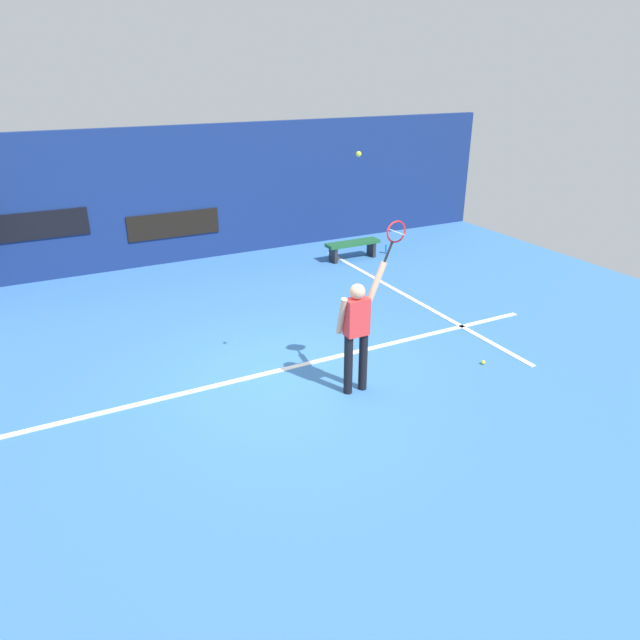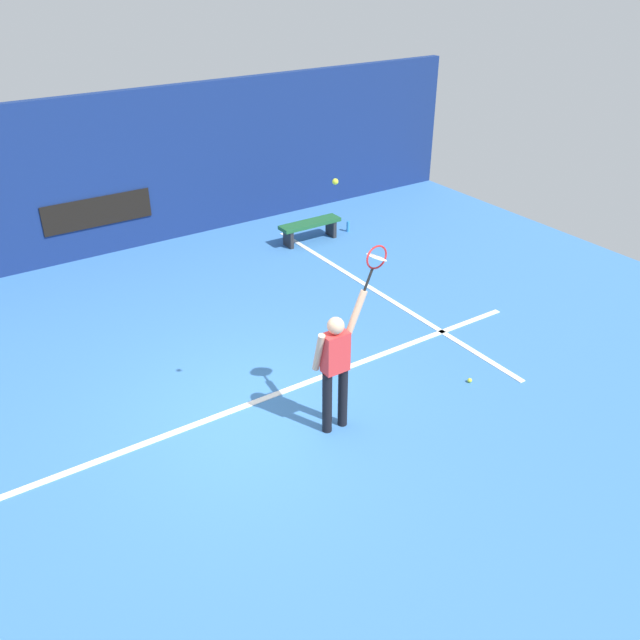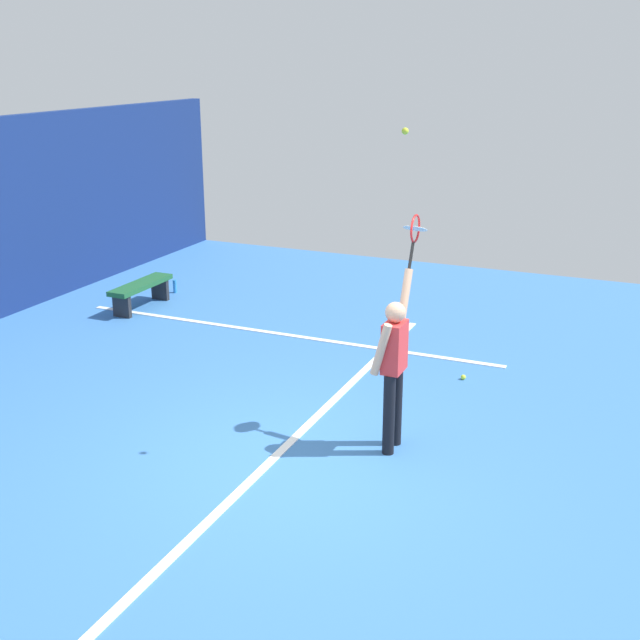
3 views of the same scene
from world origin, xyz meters
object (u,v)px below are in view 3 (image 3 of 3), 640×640
object	(u,v)px
tennis_player	(394,363)
water_bottle	(175,286)
tennis_ball	(405,131)
spare_ball	(463,377)
tennis_racket	(415,232)
court_bench	(141,289)

from	to	relation	value
tennis_player	water_bottle	world-z (taller)	tennis_player
tennis_player	water_bottle	bearing A→B (deg)	52.87
tennis_ball	spare_ball	world-z (taller)	tennis_ball
water_bottle	spare_ball	world-z (taller)	water_bottle
tennis_player	tennis_racket	xyz separation A→B (m)	(0.58, -0.00, 1.31)
court_bench	water_bottle	distance (m)	1.04
tennis_racket	court_bench	xyz separation A→B (m)	(2.65, 5.60, -1.98)
tennis_player	court_bench	world-z (taller)	tennis_player
tennis_player	court_bench	xyz separation A→B (m)	(3.22, 5.60, -0.67)
tennis_racket	tennis_ball	size ratio (longest dim) A/B	9.15
tennis_racket	spare_ball	xyz separation A→B (m)	(1.69, -0.24, -2.29)
spare_ball	water_bottle	bearing A→B (deg)	71.37
tennis_ball	water_bottle	xyz separation A→B (m)	(4.32, 5.67, -3.32)
water_bottle	spare_ball	bearing A→B (deg)	-108.63
tennis_player	court_bench	distance (m)	6.50
court_bench	spare_ball	bearing A→B (deg)	-99.29
tennis_player	tennis_ball	world-z (taller)	tennis_ball
tennis_racket	water_bottle	size ratio (longest dim) A/B	2.59
court_bench	tennis_racket	bearing A→B (deg)	-115.28
tennis_player	water_bottle	xyz separation A→B (m)	(4.24, 5.60, -0.89)
tennis_racket	tennis_player	bearing A→B (deg)	179.58
tennis_player	water_bottle	distance (m)	7.08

